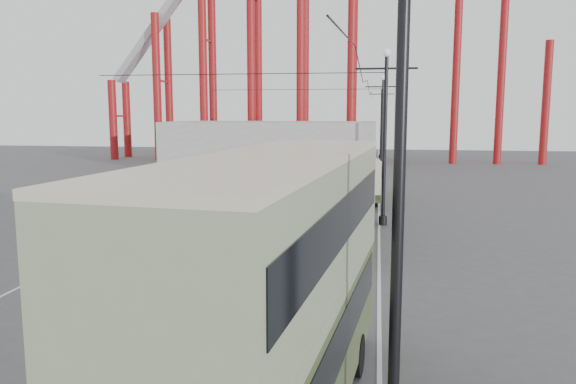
% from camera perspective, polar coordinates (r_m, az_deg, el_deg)
% --- Properties ---
extents(ground, '(160.00, 160.00, 0.00)m').
position_cam_1_polar(ground, '(14.63, -13.37, -16.61)').
color(ground, '#49494B').
rests_on(ground, ground).
extents(road_markings, '(12.52, 120.00, 0.01)m').
position_cam_1_polar(road_markings, '(33.08, -1.70, -2.41)').
color(road_markings, silver).
rests_on(road_markings, ground).
extents(lamp_post_mid, '(3.20, 0.44, 9.32)m').
position_cam_1_polar(lamp_post_mid, '(30.27, 9.80, 5.41)').
color(lamp_post_mid, black).
rests_on(lamp_post_mid, ground).
extents(lamp_post_far, '(3.20, 0.44, 9.32)m').
position_cam_1_polar(lamp_post_far, '(52.25, 9.54, 6.53)').
color(lamp_post_far, black).
rests_on(lamp_post_far, ground).
extents(lamp_post_distant, '(3.20, 0.44, 9.32)m').
position_cam_1_polar(lamp_post_distant, '(74.25, 9.44, 6.99)').
color(lamp_post_distant, black).
rests_on(lamp_post_distant, ground).
extents(fairground_shed, '(22.00, 10.00, 5.00)m').
position_cam_1_polar(fairground_shed, '(60.40, -1.66, 4.78)').
color(fairground_shed, '#969692').
rests_on(fairground_shed, ground).
extents(double_decker_bus, '(3.48, 10.13, 5.33)m').
position_cam_1_polar(double_decker_bus, '(10.37, -1.19, -9.18)').
color(double_decker_bus, '#394826').
rests_on(double_decker_bus, ground).
extents(single_decker_green, '(3.40, 12.07, 3.37)m').
position_cam_1_polar(single_decker_green, '(27.14, 4.49, -0.70)').
color(single_decker_green, gray).
rests_on(single_decker_green, ground).
extents(single_decker_cream, '(3.68, 10.17, 3.09)m').
position_cam_1_polar(single_decker_cream, '(39.23, 6.74, 1.78)').
color(single_decker_cream, beige).
rests_on(single_decker_cream, ground).
extents(pedestrian, '(0.69, 0.65, 1.59)m').
position_cam_1_polar(pedestrian, '(24.95, 0.61, -4.05)').
color(pedestrian, black).
rests_on(pedestrian, ground).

